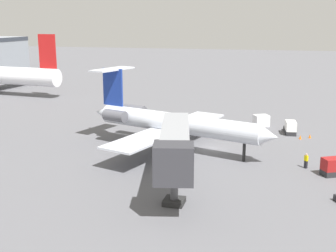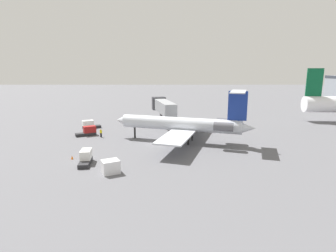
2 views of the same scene
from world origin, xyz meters
TOP-DOWN VIEW (x-y plane):
  - ground_plane at (0.00, 0.00)m, footprint 400.00×400.00m
  - regional_jet at (-0.92, 4.87)m, footprint 22.87×25.73m
  - jet_bridge at (-15.84, 0.56)m, footprint 15.09×6.08m
  - ground_crew_marshaller at (-4.74, -11.58)m, footprint 0.47×0.46m
  - baggage_tug_trailing at (10.57, -10.05)m, footprint 4.13×1.83m
  - cargo_container_uld at (14.28, -5.75)m, footprint 2.54×2.73m
  - traffic_cone_near at (8.71, -12.69)m, footprint 0.36×0.36m
  - traffic_cone_mid at (7.78, -11.39)m, footprint 0.36×0.36m

SIDE VIEW (x-z plane):
  - ground_plane at x=0.00m, z-range -0.10..0.00m
  - traffic_cone_near at x=8.71m, z-range 0.00..0.55m
  - traffic_cone_mid at x=7.78m, z-range 0.00..0.55m
  - baggage_tug_trailing at x=10.57m, z-range -0.11..1.79m
  - ground_crew_marshaller at x=-4.74m, z-range 0.01..1.70m
  - cargo_container_uld at x=14.28m, z-range 0.00..1.73m
  - regional_jet at x=-0.92m, z-range -1.33..8.29m
  - jet_bridge at x=-15.84m, z-range 1.50..7.90m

